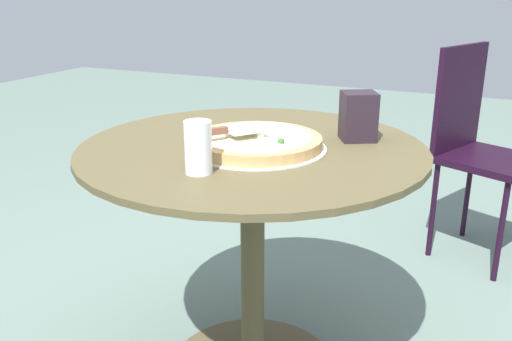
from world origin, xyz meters
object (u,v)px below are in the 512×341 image
(pizza_server, at_px, (225,131))
(patio_chair_far, at_px, (476,138))
(pizza_on_tray, at_px, (256,142))
(patio_table, at_px, (252,216))
(napkin_dispenser, at_px, (358,116))
(drinking_cup, at_px, (198,147))

(pizza_server, relative_size, patio_chair_far, 0.21)
(pizza_on_tray, height_order, patio_chair_far, patio_chair_far)
(patio_table, relative_size, patio_chair_far, 1.03)
(patio_table, bearing_deg, pizza_on_tray, 131.60)
(pizza_server, bearing_deg, napkin_dispenser, -136.72)
(pizza_server, bearing_deg, drinking_cup, 95.99)
(pizza_on_tray, relative_size, napkin_dispenser, 2.79)
(pizza_on_tray, height_order, napkin_dispenser, napkin_dispenser)
(drinking_cup, bearing_deg, pizza_server, -84.01)
(pizza_server, height_order, drinking_cup, drinking_cup)
(drinking_cup, xyz_separation_m, napkin_dispenser, (-0.26, -0.43, 0.01))
(pizza_server, distance_m, napkin_dispenser, 0.39)
(drinking_cup, bearing_deg, patio_table, -94.00)
(pizza_server, bearing_deg, patio_chair_far, -114.05)
(pizza_server, bearing_deg, pizza_on_tray, -131.23)
(napkin_dispenser, bearing_deg, drinking_cup, -150.36)
(pizza_server, relative_size, napkin_dispenser, 1.45)
(pizza_on_tray, distance_m, pizza_server, 0.10)
(patio_table, distance_m, napkin_dispenser, 0.41)
(patio_table, relative_size, pizza_server, 4.82)
(pizza_server, xyz_separation_m, napkin_dispenser, (-0.28, -0.27, 0.01))
(pizza_on_tray, relative_size, patio_chair_far, 0.41)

